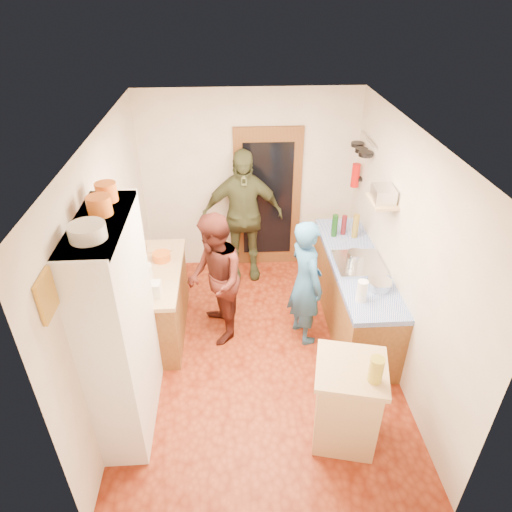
{
  "coord_description": "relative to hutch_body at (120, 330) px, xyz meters",
  "views": [
    {
      "loc": [
        -0.28,
        -3.98,
        3.82
      ],
      "look_at": [
        -0.03,
        0.15,
        1.24
      ],
      "focal_mm": 32.0,
      "sensor_mm": 36.0,
      "label": 1
    }
  ],
  "objects": [
    {
      "name": "floor",
      "position": [
        1.3,
        0.8,
        -1.11
      ],
      "size": [
        3.0,
        4.0,
        0.02
      ],
      "primitive_type": "cube",
      "color": "#93371B",
      "rests_on": "ground"
    },
    {
      "name": "ceiling",
      "position": [
        1.3,
        0.8,
        1.51
      ],
      "size": [
        3.0,
        4.0,
        0.02
      ],
      "primitive_type": "cube",
      "color": "silver",
      "rests_on": "ground"
    },
    {
      "name": "wall_back",
      "position": [
        1.3,
        2.81,
        0.2
      ],
      "size": [
        3.0,
        0.02,
        2.6
      ],
      "primitive_type": "cube",
      "color": "silver",
      "rests_on": "ground"
    },
    {
      "name": "wall_front",
      "position": [
        1.3,
        -1.21,
        0.2
      ],
      "size": [
        3.0,
        0.02,
        2.6
      ],
      "primitive_type": "cube",
      "color": "silver",
      "rests_on": "ground"
    },
    {
      "name": "wall_left",
      "position": [
        -0.21,
        0.8,
        0.2
      ],
      "size": [
        0.02,
        4.0,
        2.6
      ],
      "primitive_type": "cube",
      "color": "silver",
      "rests_on": "ground"
    },
    {
      "name": "wall_right",
      "position": [
        2.81,
        0.8,
        0.2
      ],
      "size": [
        0.02,
        4.0,
        2.6
      ],
      "primitive_type": "cube",
      "color": "silver",
      "rests_on": "ground"
    },
    {
      "name": "door_frame",
      "position": [
        1.55,
        2.77,
        -0.05
      ],
      "size": [
        0.95,
        0.06,
        2.1
      ],
      "primitive_type": "cube",
      "color": "brown",
      "rests_on": "ground"
    },
    {
      "name": "door_glass",
      "position": [
        1.55,
        2.74,
        -0.05
      ],
      "size": [
        0.7,
        0.02,
        1.7
      ],
      "primitive_type": "cube",
      "color": "black",
      "rests_on": "door_frame"
    },
    {
      "name": "hutch_body",
      "position": [
        0.0,
        0.0,
        0.0
      ],
      "size": [
        0.4,
        1.2,
        2.2
      ],
      "primitive_type": "cube",
      "color": "white",
      "rests_on": "ground"
    },
    {
      "name": "hutch_top_shelf",
      "position": [
        0.0,
        0.0,
        1.08
      ],
      "size": [
        0.4,
        1.14,
        0.04
      ],
      "primitive_type": "cube",
      "color": "white",
      "rests_on": "hutch_body"
    },
    {
      "name": "plate_stack",
      "position": [
        0.0,
        -0.28,
        1.16
      ],
      "size": [
        0.27,
        0.27,
        0.11
      ],
      "primitive_type": "cylinder",
      "color": "white",
      "rests_on": "hutch_top_shelf"
    },
    {
      "name": "orange_pot_a",
      "position": [
        0.0,
        0.11,
        1.18
      ],
      "size": [
        0.19,
        0.19,
        0.15
      ],
      "primitive_type": "cylinder",
      "color": "orange",
      "rests_on": "hutch_top_shelf"
    },
    {
      "name": "orange_pot_b",
      "position": [
        0.0,
        0.36,
        1.18
      ],
      "size": [
        0.18,
        0.18,
        0.16
      ],
      "primitive_type": "cylinder",
      "color": "orange",
      "rests_on": "hutch_top_shelf"
    },
    {
      "name": "left_counter_base",
      "position": [
        0.1,
        1.25,
        -0.68
      ],
      "size": [
        0.6,
        1.4,
        0.85
      ],
      "primitive_type": "cube",
      "color": "brown",
      "rests_on": "ground"
    },
    {
      "name": "left_counter_top",
      "position": [
        0.1,
        1.25,
        -0.23
      ],
      "size": [
        0.64,
        1.44,
        0.05
      ],
      "primitive_type": "cube",
      "color": "tan",
      "rests_on": "left_counter_base"
    },
    {
      "name": "toaster",
      "position": [
        0.15,
        0.77,
        -0.12
      ],
      "size": [
        0.22,
        0.15,
        0.16
      ],
      "primitive_type": "cube",
      "rotation": [
        0.0,
        0.0,
        -0.03
      ],
      "color": "white",
      "rests_on": "left_counter_top"
    },
    {
      "name": "kettle",
      "position": [
        0.05,
        1.1,
        -0.11
      ],
      "size": [
        0.19,
        0.19,
        0.17
      ],
      "primitive_type": "cylinder",
      "rotation": [
        0.0,
        0.0,
        0.28
      ],
      "color": "white",
      "rests_on": "left_counter_top"
    },
    {
      "name": "orange_bowl",
      "position": [
        0.18,
        1.47,
        -0.15
      ],
      "size": [
        0.23,
        0.23,
        0.1
      ],
      "primitive_type": "cylinder",
      "rotation": [
        0.0,
        0.0,
        0.06
      ],
      "color": "orange",
      "rests_on": "left_counter_top"
    },
    {
      "name": "chopping_board",
      "position": [
        0.12,
        1.75,
        -0.19
      ],
      "size": [
        0.33,
        0.26,
        0.02
      ],
      "primitive_type": "cube",
      "rotation": [
        0.0,
        0.0,
        0.13
      ],
      "color": "tan",
      "rests_on": "left_counter_top"
    },
    {
      "name": "right_counter_base",
      "position": [
        2.5,
        1.3,
        -0.68
      ],
      "size": [
        0.6,
        2.2,
        0.84
      ],
      "primitive_type": "cube",
      "color": "brown",
      "rests_on": "ground"
    },
    {
      "name": "right_counter_top",
      "position": [
        2.5,
        1.3,
        -0.23
      ],
      "size": [
        0.62,
        2.22,
        0.06
      ],
      "primitive_type": "cube",
      "color": "#0930AC",
      "rests_on": "right_counter_base"
    },
    {
      "name": "hob",
      "position": [
        2.5,
        1.22,
        -0.18
      ],
      "size": [
        0.55,
        0.58,
        0.04
      ],
      "primitive_type": "cube",
      "color": "silver",
      "rests_on": "right_counter_top"
    },
    {
      "name": "pot_on_hob",
      "position": [
        2.45,
        1.22,
        -0.09
      ],
      "size": [
        0.21,
        0.21,
        0.14
      ],
      "primitive_type": "cylinder",
      "color": "silver",
      "rests_on": "hob"
    },
    {
      "name": "bottle_a",
      "position": [
        2.35,
        1.93,
        -0.05
      ],
      "size": [
        0.09,
        0.09,
        0.3
      ],
      "primitive_type": "cylinder",
      "rotation": [
        0.0,
        0.0,
        0.26
      ],
      "color": "#143F14",
      "rests_on": "right_counter_top"
    },
    {
      "name": "bottle_b",
      "position": [
        2.48,
        1.97,
        -0.07
      ],
      "size": [
        0.08,
        0.08,
        0.27
      ],
      "primitive_type": "cylinder",
      "rotation": [
        0.0,
        0.0,
        0.33
      ],
      "color": "#591419",
      "rests_on": "right_counter_top"
    },
    {
      "name": "bottle_c",
      "position": [
        2.61,
        1.89,
        -0.04
      ],
      "size": [
        0.09,
        0.09,
        0.32
      ],
      "primitive_type": "cylinder",
      "rotation": [
        0.0,
        0.0,
        -0.16
      ],
      "color": "olive",
      "rests_on": "right_counter_top"
    },
    {
      "name": "paper_towel",
      "position": [
        2.35,
        0.56,
        -0.08
      ],
      "size": [
        0.11,
        0.11,
        0.24
      ],
      "primitive_type": "cylinder",
      "rotation": [
        0.0,
        0.0,
        0.01
      ],
      "color": "white",
      "rests_on": "right_counter_top"
    },
    {
      "name": "mixing_bowl",
      "position": [
        2.6,
        0.75,
        -0.15
      ],
      "size": [
        0.28,
        0.28,
        0.1
      ],
      "primitive_type": "cylinder",
      "rotation": [
        0.0,
        0.0,
        0.07
      ],
      "color": "silver",
      "rests_on": "right_counter_top"
    },
    {
      "name": "island_base",
      "position": [
        2.03,
        -0.39,
        -0.67
      ],
      "size": [
        0.66,
        0.66,
        0.86
      ],
      "primitive_type": "cube",
      "rotation": [
        0.0,
        0.0,
        -0.23
      ],
      "color": "tan",
      "rests_on": "ground"
    },
    {
      "name": "island_top",
      "position": [
        2.03,
        -0.39,
        -0.22
      ],
      "size": [
        0.75,
        0.75,
        0.05
      ],
      "primitive_type": "cube",
      "rotation": [
        0.0,
        0.0,
        -0.23
      ],
      "color": "tan",
      "rests_on": "island_base"
    },
    {
      "name": "cutting_board",
      "position": [
        1.99,
        -0.33,
        -0.21
      ],
      "size": [
        0.4,
        0.35,
        0.02
      ],
      "primitive_type": "cube",
      "rotation": [
        0.0,
        0.0,
        -0.23
      ],
      "color": "white",
      "rests_on": "island_top"
    },
    {
      "name": "oil_jar",
      "position": [
        2.18,
        -0.55,
        -0.07
      ],
      "size": [
        0.15,
        0.15,
        0.24
      ],
      "primitive_type": "cylinder",
      "rotation": [
        0.0,
        0.0,
        -0.23
      ],
      "color": "#AD9E2D",
      "rests_on": "island_top"
    },
    {
      "name": "pan_rail",
      "position": [
        2.76,
        2.33,
        0.95
      ],
      "size": [
        0.02,
        0.65,
        0.02
      ],
      "primitive_type": "cylinder",
      "rotation": [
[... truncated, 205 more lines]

